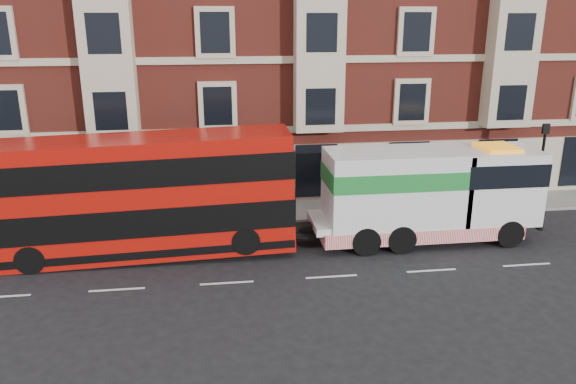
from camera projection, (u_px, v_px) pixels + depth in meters
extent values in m
plane|color=black|center=(332.00, 277.00, 21.50)|extent=(120.00, 120.00, 0.00)
cube|color=slate|center=(301.00, 211.00, 28.57)|extent=(90.00, 3.00, 0.15)
cube|color=maroon|center=(291.00, 26.00, 33.06)|extent=(45.00, 12.00, 18.00)
cylinder|color=black|center=(178.00, 183.00, 25.95)|extent=(0.14, 0.14, 4.00)
cube|color=black|center=(175.00, 139.00, 25.33)|extent=(0.35, 0.15, 0.50)
cylinder|color=black|center=(540.00, 170.00, 28.26)|extent=(0.14, 0.14, 4.00)
cube|color=black|center=(546.00, 129.00, 27.63)|extent=(0.35, 0.15, 0.50)
cube|color=#AF1009|center=(141.00, 196.00, 22.75)|extent=(12.28, 2.74, 4.82)
cube|color=black|center=(142.00, 213.00, 22.97)|extent=(12.32, 2.80, 1.15)
cube|color=black|center=(138.00, 166.00, 22.38)|extent=(12.32, 2.80, 1.10)
cylinder|color=black|center=(31.00, 260.00, 21.65)|extent=(1.14, 0.35, 1.14)
cylinder|color=black|center=(48.00, 236.00, 23.99)|extent=(1.14, 0.35, 1.14)
cylinder|color=black|center=(246.00, 241.00, 22.62)|extent=(1.14, 0.35, 1.14)
cylinder|color=black|center=(242.00, 220.00, 24.96)|extent=(1.14, 0.35, 1.14)
cube|color=silver|center=(421.00, 218.00, 24.75)|extent=(9.87, 2.52, 0.33)
cube|color=silver|center=(493.00, 184.00, 24.73)|extent=(3.51, 2.74, 3.18)
cube|color=silver|center=(395.00, 187.00, 24.14)|extent=(5.92, 2.74, 3.18)
cube|color=#1B7A2B|center=(395.00, 175.00, 23.97)|extent=(5.97, 2.78, 0.77)
cube|color=red|center=(416.00, 226.00, 24.84)|extent=(8.77, 2.80, 0.60)
cylinder|color=black|center=(509.00, 233.00, 24.16)|extent=(1.21, 0.38, 1.21)
cylinder|color=black|center=(483.00, 214.00, 26.50)|extent=(1.21, 0.38, 1.21)
cylinder|color=black|center=(401.00, 239.00, 23.54)|extent=(1.21, 0.44, 1.21)
cylinder|color=black|center=(384.00, 219.00, 25.88)|extent=(1.21, 0.44, 1.21)
cylinder|color=black|center=(366.00, 241.00, 23.34)|extent=(1.21, 0.44, 1.21)
cylinder|color=black|center=(351.00, 221.00, 25.69)|extent=(1.21, 0.44, 1.21)
imported|color=black|center=(65.00, 208.00, 26.36)|extent=(0.69, 0.65, 1.59)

